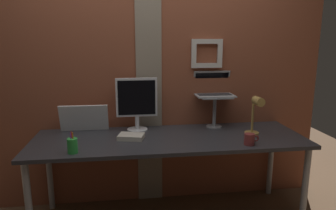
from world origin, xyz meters
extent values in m
cube|color=brown|center=(0.00, 0.43, 1.19)|extent=(3.26, 0.12, 2.37)
cube|color=gray|center=(0.01, 0.37, 1.19)|extent=(0.23, 0.01, 2.37)
cube|color=white|center=(0.53, 0.35, 1.50)|extent=(0.28, 0.03, 0.04)
cube|color=white|center=(0.53, 0.35, 1.29)|extent=(0.28, 0.03, 0.04)
cube|color=white|center=(0.41, 0.35, 1.39)|extent=(0.04, 0.03, 0.17)
cube|color=white|center=(0.65, 0.35, 1.39)|extent=(0.04, 0.03, 0.17)
cube|color=#333338|center=(0.15, 0.02, 0.72)|extent=(2.22, 0.72, 0.03)
cylinder|color=#B2B2B7|center=(-0.90, -0.28, 0.35)|extent=(0.05, 0.05, 0.70)
cylinder|color=#B2B2B7|center=(1.20, -0.28, 0.35)|extent=(0.05, 0.05, 0.70)
cylinder|color=#B2B2B7|center=(-0.90, 0.31, 0.35)|extent=(0.05, 0.05, 0.70)
cylinder|color=#B2B2B7|center=(1.20, 0.31, 0.35)|extent=(0.05, 0.05, 0.70)
cylinder|color=white|center=(-0.11, 0.25, 0.74)|extent=(0.18, 0.18, 0.01)
cylinder|color=white|center=(-0.11, 0.25, 0.80)|extent=(0.04, 0.04, 0.12)
cube|color=white|center=(-0.11, 0.25, 1.03)|extent=(0.36, 0.04, 0.33)
cube|color=black|center=(-0.11, 0.23, 1.03)|extent=(0.32, 0.00, 0.30)
cylinder|color=gray|center=(0.59, 0.25, 0.74)|extent=(0.14, 0.14, 0.01)
cylinder|color=gray|center=(0.59, 0.25, 0.88)|extent=(0.03, 0.03, 0.27)
cube|color=gray|center=(0.59, 0.25, 1.01)|extent=(0.28, 0.22, 0.01)
cube|color=#ADB2B7|center=(0.59, 0.25, 1.03)|extent=(0.34, 0.20, 0.01)
cube|color=#2D2D30|center=(0.59, 0.27, 1.03)|extent=(0.30, 0.11, 0.00)
cube|color=#ADB2B7|center=(0.59, 0.40, 1.13)|extent=(0.34, 0.08, 0.20)
cube|color=black|center=(0.59, 0.39, 1.13)|extent=(0.31, 0.06, 0.17)
cube|color=white|center=(-0.56, 0.29, 0.85)|extent=(0.41, 0.08, 0.24)
cylinder|color=tan|center=(0.85, 0.02, 0.74)|extent=(0.12, 0.12, 0.02)
cylinder|color=tan|center=(0.85, 0.02, 0.90)|extent=(0.02, 0.02, 0.31)
cylinder|color=tan|center=(0.85, -0.07, 1.03)|extent=(0.07, 0.11, 0.07)
cylinder|color=green|center=(-0.58, -0.24, 0.78)|extent=(0.07, 0.07, 0.11)
cylinder|color=purple|center=(-0.58, -0.25, 0.81)|extent=(0.02, 0.02, 0.14)
cylinder|color=red|center=(-0.58, -0.23, 0.81)|extent=(0.02, 0.01, 0.15)
cylinder|color=orange|center=(-0.57, -0.25, 0.81)|extent=(0.01, 0.01, 0.14)
cylinder|color=maroon|center=(0.73, -0.24, 0.77)|extent=(0.08, 0.08, 0.09)
torus|color=maroon|center=(0.78, -0.24, 0.78)|extent=(0.05, 0.01, 0.05)
cube|color=silver|center=(-0.16, 0.02, 0.75)|extent=(0.23, 0.19, 0.04)
camera|label=1|loc=(-0.18, -2.36, 1.52)|focal=32.70mm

